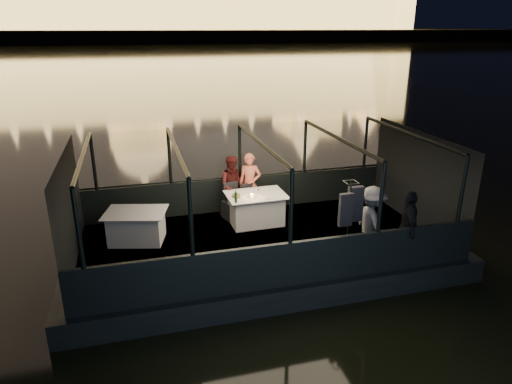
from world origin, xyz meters
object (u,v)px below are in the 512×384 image
object	(u,v)px
coat_stand	(348,221)
person_woman_coral	(250,186)
dining_table_central	(256,209)
chair_port_right	(250,200)
wine_bottle	(236,197)
dining_table_aft	(136,225)
person_man_maroon	(233,187)
passenger_dark	(408,224)
passenger_stripe	(372,219)
chair_port_left	(232,202)

from	to	relation	value
coat_stand	person_woman_coral	world-z (taller)	coat_stand
dining_table_central	person_woman_coral	world-z (taller)	person_woman_coral
chair_port_right	coat_stand	distance (m)	3.16
person_woman_coral	wine_bottle	xyz separation A→B (m)	(-0.63, -1.13, 0.17)
dining_table_aft	person_man_maroon	xyz separation A→B (m)	(2.49, 0.98, 0.36)
dining_table_central	wine_bottle	xyz separation A→B (m)	(-0.60, -0.41, 0.53)
person_woman_coral	wine_bottle	bearing A→B (deg)	-98.94
person_man_maroon	chair_port_right	bearing A→B (deg)	-32.40
chair_port_right	wine_bottle	world-z (taller)	wine_bottle
passenger_dark	dining_table_aft	bearing A→B (deg)	-94.00
passenger_stripe	wine_bottle	world-z (taller)	passenger_stripe
passenger_stripe	dining_table_aft	bearing A→B (deg)	65.33
chair_port_right	passenger_stripe	distance (m)	3.38
chair_port_right	chair_port_left	bearing A→B (deg)	173.06
person_man_maroon	passenger_stripe	xyz separation A→B (m)	(2.31, -3.01, 0.10)
coat_stand	person_man_maroon	size ratio (longest dim) A/B	1.13
person_man_maroon	wine_bottle	xyz separation A→B (m)	(-0.19, -1.13, 0.17)
dining_table_aft	passenger_dark	world-z (taller)	passenger_dark
person_woman_coral	passenger_dark	size ratio (longest dim) A/B	1.02
person_man_maroon	passenger_dark	size ratio (longest dim) A/B	1.01
chair_port_right	person_man_maroon	xyz separation A→B (m)	(-0.37, 0.27, 0.30)
person_woman_coral	person_man_maroon	world-z (taller)	person_woman_coral
dining_table_central	coat_stand	world-z (taller)	coat_stand
dining_table_central	passenger_dark	world-z (taller)	passenger_dark
chair_port_left	person_man_maroon	world-z (taller)	person_man_maroon
coat_stand	person_woman_coral	distance (m)	3.35
dining_table_aft	person_woman_coral	distance (m)	3.11
person_man_maroon	passenger_stripe	size ratio (longest dim) A/B	1.01
dining_table_aft	person_woman_coral	world-z (taller)	person_woman_coral
dining_table_central	person_woman_coral	size ratio (longest dim) A/B	0.91
passenger_stripe	person_woman_coral	bearing A→B (deg)	30.07
passenger_dark	wine_bottle	size ratio (longest dim) A/B	5.06
chair_port_right	person_woman_coral	world-z (taller)	person_woman_coral
person_man_maroon	dining_table_aft	bearing A→B (deg)	-154.52
person_man_maroon	passenger_stripe	distance (m)	3.80
passenger_dark	wine_bottle	world-z (taller)	passenger_dark
chair_port_left	passenger_stripe	world-z (taller)	passenger_stripe
dining_table_central	coat_stand	xyz separation A→B (m)	(1.31, -2.37, 0.51)
person_man_maroon	wine_bottle	bearing A→B (deg)	-95.73
chair_port_right	passenger_dark	bearing A→B (deg)	-58.43
person_man_maroon	wine_bottle	size ratio (longest dim) A/B	5.09
chair_port_right	passenger_stripe	size ratio (longest dim) A/B	0.54
chair_port_left	passenger_dark	world-z (taller)	passenger_dark
chair_port_left	passenger_dark	distance (m)	4.37
dining_table_aft	passenger_stripe	size ratio (longest dim) A/B	0.87
passenger_stripe	passenger_dark	distance (m)	0.72
person_man_maroon	passenger_dark	xyz separation A→B (m)	(2.89, -3.44, 0.10)
coat_stand	wine_bottle	size ratio (longest dim) A/B	5.78
coat_stand	person_man_maroon	bearing A→B (deg)	119.12
dining_table_central	person_man_maroon	distance (m)	0.90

